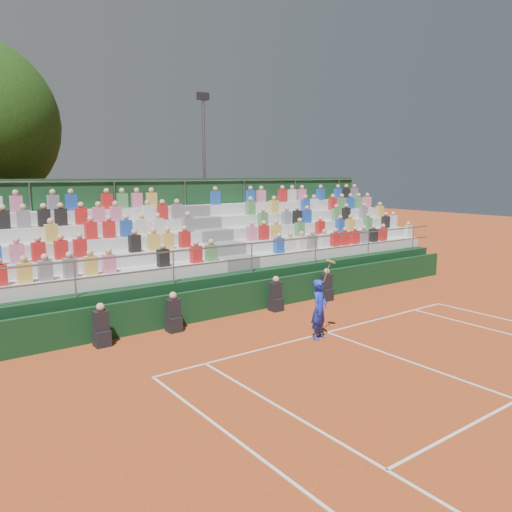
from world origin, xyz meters
TOP-DOWN VIEW (x-y plane):
  - ground at (0.00, 0.00)m, footprint 90.00×90.00m
  - courtside_wall at (0.00, 3.20)m, footprint 20.00×0.15m
  - line_officials at (-1.58, 2.75)m, footprint 8.72×0.40m
  - grandstand at (-0.01, 6.44)m, footprint 20.00×5.20m
  - tennis_player at (-0.55, -0.23)m, footprint 0.89×0.61m
  - floodlight_mast at (3.09, 12.10)m, footprint 0.60×0.25m

SIDE VIEW (x-z plane):
  - ground at x=0.00m, z-range 0.00..0.00m
  - line_officials at x=-1.58m, z-range -0.12..1.07m
  - courtside_wall at x=0.00m, z-range 0.00..1.00m
  - tennis_player at x=-0.55m, z-range -0.26..1.96m
  - grandstand at x=-0.01m, z-range -1.11..3.29m
  - floodlight_mast at x=3.09m, z-range 0.68..9.22m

